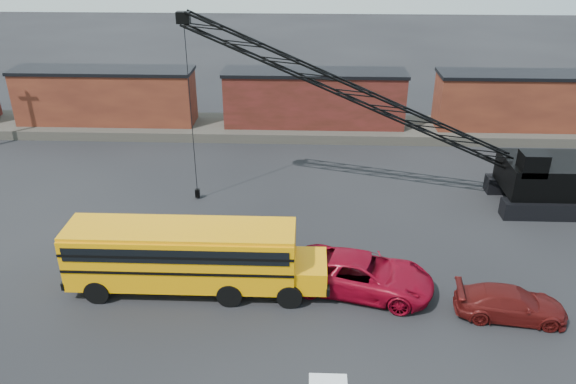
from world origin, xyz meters
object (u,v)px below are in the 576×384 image
maroon_suv (511,303)px  crawler_crane (391,109)px  school_bus (190,255)px  red_pickup (363,274)px

maroon_suv → crawler_crane: (-4.10, 10.52, 5.00)m
school_bus → crawler_crane: (9.66, 9.09, 3.87)m
school_bus → maroon_suv: school_bus is taller
red_pickup → crawler_crane: size_ratio=0.27×
maroon_suv → crawler_crane: crawler_crane is taller
school_bus → red_pickup: 7.76m
crawler_crane → school_bus: bearing=-136.7°
maroon_suv → crawler_crane: bearing=27.9°
crawler_crane → red_pickup: bearing=-102.3°
red_pickup → crawler_crane: 10.32m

